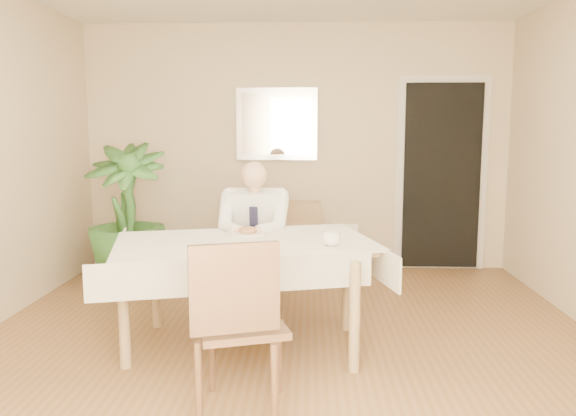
{
  "coord_description": "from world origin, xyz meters",
  "views": [
    {
      "loc": [
        0.15,
        -3.54,
        1.5
      ],
      "look_at": [
        0.0,
        0.35,
        0.95
      ],
      "focal_mm": 35.0,
      "sensor_mm": 36.0,
      "label": 1
    }
  ],
  "objects_px": {
    "chair_near": "(238,317)",
    "coffee_mug": "(331,239)",
    "sideboard": "(276,236)",
    "potted_palm": "(127,214)",
    "seated_man": "(253,233)",
    "dining_table": "(245,253)",
    "chair_far": "(257,251)"
  },
  "relations": [
    {
      "from": "chair_near",
      "to": "coffee_mug",
      "type": "relative_size",
      "value": 8.18
    },
    {
      "from": "sideboard",
      "to": "potted_palm",
      "type": "distance_m",
      "value": 1.55
    },
    {
      "from": "sideboard",
      "to": "potted_palm",
      "type": "height_order",
      "value": "potted_palm"
    },
    {
      "from": "seated_man",
      "to": "sideboard",
      "type": "relative_size",
      "value": 1.35
    },
    {
      "from": "chair_near",
      "to": "seated_man",
      "type": "relative_size",
      "value": 0.76
    },
    {
      "from": "seated_man",
      "to": "sideboard",
      "type": "xyz_separation_m",
      "value": [
        0.08,
        1.56,
        -0.32
      ]
    },
    {
      "from": "dining_table",
      "to": "sideboard",
      "type": "relative_size",
      "value": 2.13
    },
    {
      "from": "chair_far",
      "to": "sideboard",
      "type": "height_order",
      "value": "chair_far"
    },
    {
      "from": "dining_table",
      "to": "chair_near",
      "type": "relative_size",
      "value": 2.07
    },
    {
      "from": "chair_near",
      "to": "potted_palm",
      "type": "height_order",
      "value": "potted_palm"
    },
    {
      "from": "seated_man",
      "to": "coffee_mug",
      "type": "height_order",
      "value": "seated_man"
    },
    {
      "from": "coffee_mug",
      "to": "sideboard",
      "type": "distance_m",
      "value": 2.4
    },
    {
      "from": "chair_near",
      "to": "coffee_mug",
      "type": "xyz_separation_m",
      "value": [
        0.5,
        0.78,
        0.26
      ]
    },
    {
      "from": "chair_far",
      "to": "seated_man",
      "type": "distance_m",
      "value": 0.35
    },
    {
      "from": "sideboard",
      "to": "potted_palm",
      "type": "bearing_deg",
      "value": -165.0
    },
    {
      "from": "chair_far",
      "to": "chair_near",
      "type": "relative_size",
      "value": 0.91
    },
    {
      "from": "chair_near",
      "to": "potted_palm",
      "type": "relative_size",
      "value": 0.69
    },
    {
      "from": "dining_table",
      "to": "potted_palm",
      "type": "bearing_deg",
      "value": 115.17
    },
    {
      "from": "coffee_mug",
      "to": "potted_palm",
      "type": "distance_m",
      "value": 2.62
    },
    {
      "from": "seated_man",
      "to": "sideboard",
      "type": "height_order",
      "value": "seated_man"
    },
    {
      "from": "dining_table",
      "to": "coffee_mug",
      "type": "xyz_separation_m",
      "value": [
        0.58,
        -0.16,
        0.13
      ]
    },
    {
      "from": "chair_near",
      "to": "sideboard",
      "type": "relative_size",
      "value": 1.03
    },
    {
      "from": "seated_man",
      "to": "coffee_mug",
      "type": "relative_size",
      "value": 10.72
    },
    {
      "from": "chair_near",
      "to": "sideboard",
      "type": "distance_m",
      "value": 3.1
    },
    {
      "from": "potted_palm",
      "to": "chair_far",
      "type": "bearing_deg",
      "value": -28.86
    },
    {
      "from": "dining_table",
      "to": "coffee_mug",
      "type": "distance_m",
      "value": 0.61
    },
    {
      "from": "chair_near",
      "to": "potted_palm",
      "type": "xyz_separation_m",
      "value": [
        -1.42,
        2.56,
        0.15
      ]
    },
    {
      "from": "dining_table",
      "to": "chair_far",
      "type": "xyz_separation_m",
      "value": [
        -0.0,
        0.88,
        -0.19
      ]
    },
    {
      "from": "dining_table",
      "to": "chair_far",
      "type": "height_order",
      "value": "chair_far"
    },
    {
      "from": "chair_near",
      "to": "sideboard",
      "type": "height_order",
      "value": "chair_near"
    },
    {
      "from": "coffee_mug",
      "to": "sideboard",
      "type": "xyz_separation_m",
      "value": [
        -0.5,
        2.31,
        -0.43
      ]
    },
    {
      "from": "sideboard",
      "to": "chair_far",
      "type": "bearing_deg",
      "value": -99.3
    }
  ]
}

